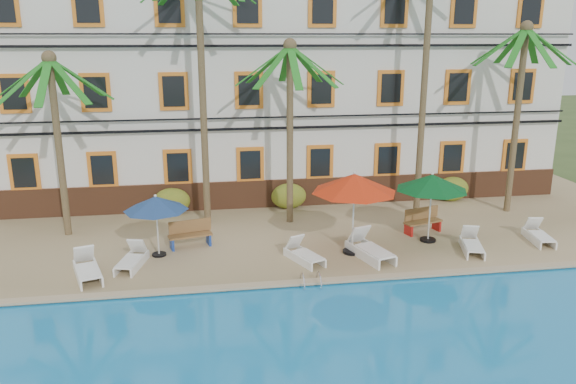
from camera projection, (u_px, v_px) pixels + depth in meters
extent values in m
plane|color=#384C23|center=(319.00, 277.00, 17.80)|extent=(100.00, 100.00, 0.00)
cube|color=tan|center=(293.00, 223.00, 22.52)|extent=(30.00, 12.00, 0.25)
cube|color=tan|center=(325.00, 281.00, 16.86)|extent=(30.00, 0.35, 0.06)
cube|color=silver|center=(275.00, 84.00, 25.90)|extent=(25.00, 6.00, 10.00)
cube|color=brown|center=(286.00, 193.00, 24.17)|extent=(25.00, 0.12, 1.20)
cube|color=orange|center=(24.00, 172.00, 22.26)|extent=(1.15, 0.10, 1.50)
cube|color=black|center=(24.00, 173.00, 22.21)|extent=(0.85, 0.04, 1.20)
cube|color=orange|center=(103.00, 170.00, 22.71)|extent=(1.15, 0.10, 1.50)
cube|color=black|center=(102.00, 170.00, 22.66)|extent=(0.85, 0.04, 1.20)
cube|color=orange|center=(178.00, 167.00, 23.16)|extent=(1.15, 0.10, 1.50)
cube|color=black|center=(178.00, 167.00, 23.11)|extent=(0.85, 0.04, 1.20)
cube|color=orange|center=(250.00, 165.00, 23.60)|extent=(1.15, 0.10, 1.50)
cube|color=black|center=(250.00, 165.00, 23.56)|extent=(0.85, 0.04, 1.20)
cube|color=orange|center=(320.00, 162.00, 24.05)|extent=(1.15, 0.10, 1.50)
cube|color=black|center=(320.00, 162.00, 24.01)|extent=(0.85, 0.04, 1.20)
cube|color=orange|center=(387.00, 160.00, 24.50)|extent=(1.15, 0.10, 1.50)
cube|color=black|center=(388.00, 160.00, 24.45)|extent=(0.85, 0.04, 1.20)
cube|color=orange|center=(452.00, 158.00, 24.95)|extent=(1.15, 0.10, 1.50)
cube|color=black|center=(452.00, 158.00, 24.90)|extent=(0.85, 0.04, 1.20)
cube|color=orange|center=(514.00, 155.00, 25.40)|extent=(1.15, 0.10, 1.50)
cube|color=black|center=(515.00, 156.00, 25.35)|extent=(0.85, 0.04, 1.20)
cube|color=orange|center=(14.00, 94.00, 21.42)|extent=(1.15, 0.10, 1.50)
cube|color=black|center=(14.00, 94.00, 21.37)|extent=(0.85, 0.04, 1.20)
cube|color=orange|center=(96.00, 92.00, 21.87)|extent=(1.15, 0.10, 1.50)
cube|color=black|center=(95.00, 93.00, 21.82)|extent=(0.85, 0.04, 1.20)
cube|color=orange|center=(174.00, 91.00, 22.32)|extent=(1.15, 0.10, 1.50)
cube|color=black|center=(174.00, 91.00, 22.27)|extent=(0.85, 0.04, 1.20)
cube|color=orange|center=(249.00, 90.00, 22.77)|extent=(1.15, 0.10, 1.50)
cube|color=black|center=(249.00, 90.00, 22.72)|extent=(0.85, 0.04, 1.20)
cube|color=orange|center=(321.00, 89.00, 23.22)|extent=(1.15, 0.10, 1.50)
cube|color=black|center=(321.00, 89.00, 23.17)|extent=(0.85, 0.04, 1.20)
cube|color=orange|center=(391.00, 88.00, 23.67)|extent=(1.15, 0.10, 1.50)
cube|color=black|center=(391.00, 88.00, 23.62)|extent=(0.85, 0.04, 1.20)
cube|color=orange|center=(458.00, 87.00, 24.12)|extent=(1.15, 0.10, 1.50)
cube|color=black|center=(458.00, 87.00, 24.07)|extent=(0.85, 0.04, 1.20)
cube|color=orange|center=(522.00, 86.00, 24.57)|extent=(1.15, 0.10, 1.50)
cube|color=black|center=(523.00, 86.00, 24.52)|extent=(0.85, 0.04, 1.20)
cube|color=orange|center=(3.00, 6.00, 20.56)|extent=(1.15, 0.10, 1.50)
cube|color=black|center=(2.00, 6.00, 20.51)|extent=(0.85, 0.04, 1.20)
cube|color=orange|center=(88.00, 6.00, 21.01)|extent=(1.15, 0.10, 1.50)
cube|color=black|center=(87.00, 6.00, 20.96)|extent=(0.85, 0.04, 1.20)
cube|color=orange|center=(169.00, 7.00, 21.46)|extent=(1.15, 0.10, 1.50)
cube|color=black|center=(169.00, 7.00, 21.41)|extent=(0.85, 0.04, 1.20)
cube|color=orange|center=(247.00, 7.00, 21.91)|extent=(1.15, 0.10, 1.50)
cube|color=black|center=(247.00, 7.00, 21.86)|extent=(0.85, 0.04, 1.20)
cube|color=orange|center=(322.00, 8.00, 22.36)|extent=(1.15, 0.10, 1.50)
cube|color=black|center=(323.00, 8.00, 22.31)|extent=(0.85, 0.04, 1.20)
cube|color=orange|center=(395.00, 9.00, 22.81)|extent=(1.15, 0.10, 1.50)
cube|color=black|center=(395.00, 8.00, 22.76)|extent=(0.85, 0.04, 1.20)
cube|color=orange|center=(464.00, 9.00, 23.25)|extent=(1.15, 0.10, 1.50)
cube|color=black|center=(464.00, 9.00, 23.21)|extent=(0.85, 0.04, 1.20)
cube|color=orange|center=(531.00, 10.00, 23.70)|extent=(1.15, 0.10, 1.50)
cube|color=black|center=(531.00, 9.00, 23.66)|extent=(0.85, 0.04, 1.20)
cube|color=black|center=(286.00, 128.00, 23.27)|extent=(25.00, 0.08, 0.10)
cube|color=black|center=(286.00, 117.00, 23.15)|extent=(25.00, 0.08, 0.06)
cube|color=black|center=(286.00, 46.00, 22.38)|extent=(25.00, 0.08, 0.10)
cube|color=black|center=(286.00, 34.00, 22.26)|extent=(25.00, 0.08, 0.06)
cylinder|color=brown|center=(59.00, 150.00, 20.04)|extent=(0.26, 0.26, 6.41)
sphere|color=brown|center=(49.00, 58.00, 19.17)|extent=(0.50, 0.50, 0.50)
cube|color=#196B1B|center=(58.00, 77.00, 20.34)|extent=(0.28, 2.05, 1.48)
cube|color=#196B1B|center=(35.00, 78.00, 19.95)|extent=(1.65, 1.65, 1.48)
cube|color=#196B1B|center=(20.00, 80.00, 19.22)|extent=(2.05, 0.28, 1.48)
cube|color=#196B1B|center=(23.00, 81.00, 18.58)|extent=(1.65, 1.65, 1.48)
cube|color=#196B1B|center=(44.00, 82.00, 18.40)|extent=(0.28, 2.05, 1.48)
cube|color=#196B1B|center=(69.00, 81.00, 18.79)|extent=(1.65, 1.65, 1.48)
cube|color=#196B1B|center=(82.00, 79.00, 19.52)|extent=(2.05, 0.28, 1.48)
cube|color=#196B1B|center=(77.00, 78.00, 20.16)|extent=(1.65, 1.65, 1.48)
cylinder|color=brown|center=(203.00, 99.00, 20.87)|extent=(0.26, 0.26, 9.70)
cylinder|color=brown|center=(290.00, 137.00, 21.42)|extent=(0.26, 0.26, 6.81)
sphere|color=brown|center=(290.00, 45.00, 20.50)|extent=(0.50, 0.50, 0.50)
cube|color=#196B1B|center=(286.00, 64.00, 21.66)|extent=(0.28, 2.05, 1.48)
cube|color=#196B1B|center=(268.00, 64.00, 21.27)|extent=(1.65, 1.65, 1.48)
cube|color=#196B1B|center=(263.00, 65.00, 20.54)|extent=(2.05, 0.28, 1.48)
cube|color=#196B1B|center=(273.00, 66.00, 19.90)|extent=(1.65, 1.65, 1.48)
cube|color=#196B1B|center=(295.00, 67.00, 19.73)|extent=(0.28, 2.05, 1.48)
cube|color=#196B1B|center=(313.00, 66.00, 20.12)|extent=(1.65, 1.65, 1.48)
cube|color=#196B1B|center=(317.00, 65.00, 20.85)|extent=(2.05, 0.28, 1.48)
cube|color=#196B1B|center=(305.00, 64.00, 21.49)|extent=(1.65, 1.65, 1.48)
cylinder|color=brown|center=(424.00, 88.00, 22.08)|extent=(0.26, 0.26, 10.27)
cylinder|color=brown|center=(516.00, 123.00, 22.70)|extent=(0.26, 0.26, 7.46)
sphere|color=brown|center=(527.00, 27.00, 21.70)|extent=(0.50, 0.50, 0.50)
cube|color=#196B1B|center=(511.00, 46.00, 22.86)|extent=(0.28, 2.05, 1.48)
cube|color=#196B1B|center=(498.00, 46.00, 22.47)|extent=(1.65, 1.65, 1.48)
cube|color=#196B1B|center=(500.00, 46.00, 21.74)|extent=(2.05, 0.28, 1.48)
cube|color=#196B1B|center=(518.00, 47.00, 21.10)|extent=(1.65, 1.65, 1.48)
cube|color=#196B1B|center=(540.00, 47.00, 20.93)|extent=(0.28, 2.05, 1.48)
cube|color=#196B1B|center=(553.00, 47.00, 21.32)|extent=(1.65, 1.65, 1.48)
cube|color=#196B1B|center=(548.00, 46.00, 22.05)|extent=(2.05, 0.28, 1.48)
cube|color=#196B1B|center=(531.00, 46.00, 22.68)|extent=(1.65, 1.65, 1.48)
ellipsoid|color=#265F1B|center=(172.00, 201.00, 23.14)|extent=(1.50, 0.90, 1.10)
ellipsoid|color=#265F1B|center=(289.00, 196.00, 23.87)|extent=(1.50, 0.90, 1.10)
ellipsoid|color=#265F1B|center=(452.00, 189.00, 24.98)|extent=(1.50, 0.90, 1.10)
cylinder|color=black|center=(159.00, 254.00, 18.88)|extent=(0.48, 0.48, 0.07)
cylinder|color=silver|center=(157.00, 227.00, 18.62)|extent=(0.06, 0.06, 2.05)
cone|color=navy|center=(156.00, 203.00, 18.40)|extent=(2.13, 2.13, 0.47)
sphere|color=silver|center=(155.00, 196.00, 18.33)|extent=(0.10, 0.10, 0.10)
cylinder|color=black|center=(352.00, 251.00, 19.11)|extent=(0.64, 0.64, 0.09)
cylinder|color=silver|center=(353.00, 214.00, 18.76)|extent=(0.06, 0.06, 2.74)
cone|color=red|center=(354.00, 183.00, 18.46)|extent=(2.86, 2.86, 0.63)
sphere|color=silver|center=(355.00, 173.00, 18.37)|extent=(0.10, 0.10, 0.10)
cylinder|color=black|center=(428.00, 240.00, 20.21)|extent=(0.57, 0.57, 0.08)
cylinder|color=silver|center=(430.00, 209.00, 19.90)|extent=(0.06, 0.06, 2.44)
cone|color=#07471B|center=(432.00, 182.00, 19.64)|extent=(2.54, 2.54, 0.56)
sphere|color=silver|center=(433.00, 174.00, 19.55)|extent=(0.10, 0.10, 0.10)
cube|color=white|center=(88.00, 271.00, 16.85)|extent=(0.97, 1.42, 0.06)
cube|color=white|center=(84.00, 254.00, 17.56)|extent=(0.72, 0.64, 0.65)
cube|color=white|center=(77.00, 275.00, 16.98)|extent=(0.62, 1.79, 0.30)
cube|color=white|center=(98.00, 271.00, 17.24)|extent=(0.62, 1.79, 0.30)
cube|color=white|center=(129.00, 261.00, 17.64)|extent=(0.81, 1.27, 0.05)
cube|color=white|center=(137.00, 246.00, 18.36)|extent=(0.63, 0.55, 0.59)
cube|color=white|center=(124.00, 263.00, 17.92)|extent=(0.45, 1.64, 0.27)
cube|color=white|center=(140.00, 263.00, 17.87)|extent=(0.45, 1.64, 0.27)
cube|color=white|center=(308.00, 255.00, 18.13)|extent=(0.96, 1.29, 0.05)
cube|color=white|center=(295.00, 242.00, 18.73)|extent=(0.67, 0.61, 0.58)
cube|color=white|center=(297.00, 259.00, 18.21)|extent=(0.72, 1.54, 0.27)
cube|color=white|center=(311.00, 256.00, 18.49)|extent=(0.72, 1.54, 0.27)
cube|color=white|center=(375.00, 251.00, 18.35)|extent=(1.05, 1.56, 0.07)
cube|color=white|center=(359.00, 234.00, 19.14)|extent=(0.78, 0.70, 0.71)
cube|color=white|center=(362.00, 255.00, 18.50)|extent=(0.65, 1.97, 0.33)
cube|color=white|center=(378.00, 252.00, 18.77)|extent=(0.65, 1.97, 0.33)
cube|color=white|center=(473.00, 246.00, 18.93)|extent=(0.87, 1.30, 0.06)
cube|color=white|center=(470.00, 232.00, 19.67)|extent=(0.65, 0.58, 0.60)
cube|color=white|center=(463.00, 247.00, 19.23)|extent=(0.54, 1.64, 0.28)
cube|color=white|center=(480.00, 248.00, 19.16)|extent=(0.54, 1.64, 0.28)
cube|color=white|center=(542.00, 236.00, 19.85)|extent=(0.72, 1.25, 0.05)
cube|color=white|center=(533.00, 223.00, 20.57)|extent=(0.60, 0.51, 0.59)
cube|color=white|center=(531.00, 238.00, 20.11)|extent=(0.32, 1.66, 0.27)
cube|color=white|center=(546.00, 238.00, 20.10)|extent=(0.32, 1.66, 0.27)
cube|color=olive|center=(190.00, 235.00, 19.53)|extent=(1.56, 0.78, 0.06)
cube|color=olive|center=(189.00, 226.00, 19.66)|extent=(1.47, 0.40, 0.45)
cube|color=navy|center=(172.00, 244.00, 19.36)|extent=(0.18, 0.46, 0.40)
cube|color=navy|center=(209.00, 239.00, 19.83)|extent=(0.18, 0.46, 0.40)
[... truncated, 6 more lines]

